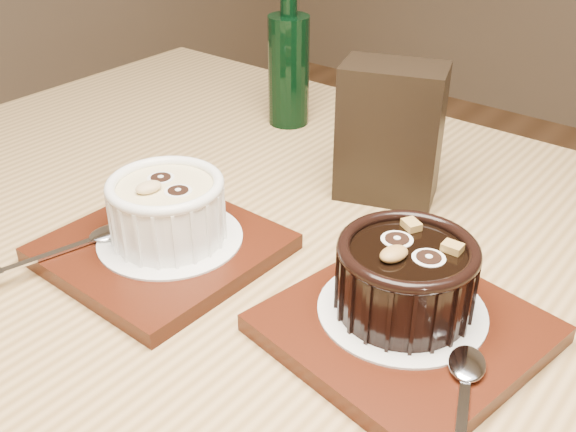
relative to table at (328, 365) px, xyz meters
name	(u,v)px	position (x,y,z in m)	size (l,w,h in m)	color
table	(328,365)	(0.00, 0.00, 0.00)	(1.20, 0.80, 0.75)	olive
tray_left	(162,248)	(-0.15, -0.06, 0.10)	(0.18, 0.18, 0.01)	#43170B
doily_left	(170,238)	(-0.14, -0.05, 0.11)	(0.13, 0.13, 0.00)	white
ramekin_white	(167,207)	(-0.14, -0.05, 0.14)	(0.10, 0.10, 0.06)	white
spoon_left	(72,245)	(-0.20, -0.12, 0.11)	(0.03, 0.13, 0.01)	silver
tray_right	(404,329)	(0.08, -0.02, 0.10)	(0.18, 0.18, 0.01)	#43170B
doily_right	(402,310)	(0.07, -0.01, 0.11)	(0.13, 0.13, 0.00)	white
ramekin_dark	(406,274)	(0.07, -0.01, 0.14)	(0.11, 0.11, 0.06)	black
spoon_right	(464,400)	(0.15, -0.07, 0.11)	(0.03, 0.13, 0.01)	silver
condiment_stand	(390,133)	(-0.05, 0.17, 0.16)	(0.10, 0.06, 0.14)	black
green_bottle	(289,66)	(-0.25, 0.25, 0.17)	(0.05, 0.05, 0.19)	black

